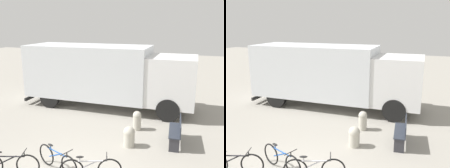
{
  "view_description": "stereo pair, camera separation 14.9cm",
  "coord_description": "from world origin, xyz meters",
  "views": [
    {
      "loc": [
        3.45,
        -5.13,
        4.25
      ],
      "look_at": [
        -0.22,
        4.56,
        1.7
      ],
      "focal_mm": 40.0,
      "sensor_mm": 36.0,
      "label": 1
    },
    {
      "loc": [
        3.59,
        -5.07,
        4.25
      ],
      "look_at": [
        -0.22,
        4.56,
        1.7
      ],
      "focal_mm": 40.0,
      "sensor_mm": 36.0,
      "label": 2
    }
  ],
  "objects": [
    {
      "name": "bollard_far_bench",
      "position": [
        1.04,
        4.09,
        0.42
      ],
      "size": [
        0.35,
        0.35,
        0.78
      ],
      "color": "#B2AD9E",
      "rests_on": "ground"
    },
    {
      "name": "bicycle_near",
      "position": [
        -1.49,
        -0.28,
        0.36
      ],
      "size": [
        1.63,
        0.67,
        0.76
      ],
      "rotation": [
        0.0,
        0.0,
        0.35
      ],
      "color": "black",
      "rests_on": "ground"
    },
    {
      "name": "bicycle_middle",
      "position": [
        -0.37,
        0.42,
        0.36
      ],
      "size": [
        1.64,
        0.65,
        0.76
      ],
      "rotation": [
        0.0,
        0.0,
        -0.32
      ],
      "color": "black",
      "rests_on": "ground"
    },
    {
      "name": "bollard_near_bench",
      "position": [
        1.16,
        2.61,
        0.39
      ],
      "size": [
        0.41,
        0.41,
        0.73
      ],
      "color": "#B2AD9E",
      "rests_on": "ground"
    },
    {
      "name": "park_bench",
      "position": [
        2.69,
        3.41,
        0.5
      ],
      "size": [
        0.55,
        1.46,
        0.92
      ],
      "rotation": [
        0.0,
        0.0,
        1.68
      ],
      "color": "#282D38",
      "rests_on": "ground"
    },
    {
      "name": "delivery_truck",
      "position": [
        -1.25,
        6.38,
        1.75
      ],
      "size": [
        8.64,
        2.8,
        3.14
      ],
      "rotation": [
        0.0,
        0.0,
        0.04
      ],
      "color": "silver",
      "rests_on": "ground"
    }
  ]
}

